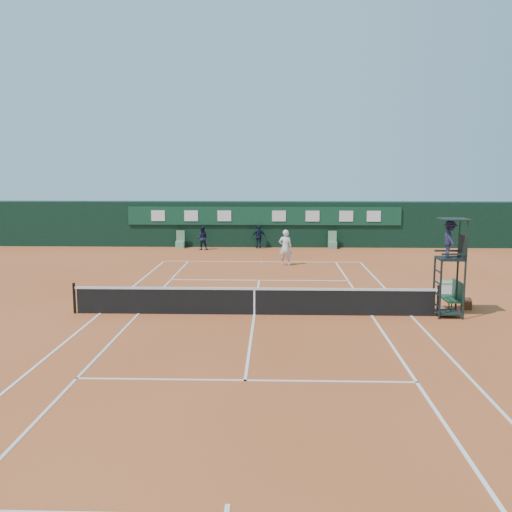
{
  "coord_description": "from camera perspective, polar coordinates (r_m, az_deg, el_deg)",
  "views": [
    {
      "loc": [
        0.68,
        -19.55,
        5.01
      ],
      "look_at": [
        -0.13,
        6.0,
        1.2
      ],
      "focal_mm": 40.0,
      "sensor_mm": 36.0,
      "label": 1
    }
  ],
  "objects": [
    {
      "name": "linesman_chair_left",
      "position": [
        37.84,
        -7.59,
        1.28
      ],
      "size": [
        0.55,
        0.5,
        1.15
      ],
      "color": "#64996B",
      "rests_on": "ground"
    },
    {
      "name": "tennis_net",
      "position": [
        20.08,
        -0.17,
        -4.48
      ],
      "size": [
        12.9,
        0.1,
        1.1
      ],
      "color": "black",
      "rests_on": "ground"
    },
    {
      "name": "player_bench",
      "position": [
        21.79,
        19.18,
        -3.68
      ],
      "size": [
        0.56,
        1.2,
        1.1
      ],
      "color": "#173A21",
      "rests_on": "ground"
    },
    {
      "name": "tennis_bag",
      "position": [
        22.58,
        20.28,
        -4.48
      ],
      "size": [
        0.55,
        0.87,
        0.3
      ],
      "primitive_type": "cube",
      "rotation": [
        0.0,
        0.0,
        -0.26
      ],
      "color": "black",
      "rests_on": "ground"
    },
    {
      "name": "tennis_ball",
      "position": [
        29.0,
        9.0,
        -1.51
      ],
      "size": [
        0.07,
        0.07,
        0.07
      ],
      "primitive_type": "sphere",
      "color": "#D5E836",
      "rests_on": "ground"
    },
    {
      "name": "back_wall",
      "position": [
        38.46,
        0.8,
        3.25
      ],
      "size": [
        40.0,
        1.65,
        3.0
      ],
      "color": "black",
      "rests_on": "ground"
    },
    {
      "name": "ball_kid_left",
      "position": [
        36.82,
        -5.4,
        1.8
      ],
      "size": [
        0.78,
        0.64,
        1.52
      ],
      "primitive_type": "imported",
      "rotation": [
        0.0,
        0.0,
        3.23
      ],
      "color": "black",
      "rests_on": "ground"
    },
    {
      "name": "player",
      "position": [
        30.56,
        2.96,
        0.85
      ],
      "size": [
        0.73,
        0.51,
        1.92
      ],
      "primitive_type": "imported",
      "rotation": [
        0.0,
        0.0,
        3.07
      ],
      "color": "silver",
      "rests_on": "ground"
    },
    {
      "name": "cooler",
      "position": [
        24.02,
        18.56,
        -3.22
      ],
      "size": [
        0.57,
        0.57,
        0.65
      ],
      "color": "silver",
      "rests_on": "ground"
    },
    {
      "name": "umpire_chair",
      "position": [
        20.6,
        18.88,
        0.91
      ],
      "size": [
        0.96,
        0.95,
        3.42
      ],
      "color": "black",
      "rests_on": "ground"
    },
    {
      "name": "ball_kid_right",
      "position": [
        37.32,
        0.29,
        1.94
      ],
      "size": [
        0.96,
        0.57,
        1.53
      ],
      "primitive_type": "imported",
      "rotation": [
        0.0,
        0.0,
        3.38
      ],
      "color": "black",
      "rests_on": "ground"
    },
    {
      "name": "ground",
      "position": [
        20.2,
        -0.17,
        -5.88
      ],
      "size": [
        90.0,
        90.0,
        0.0
      ],
      "primitive_type": "plane",
      "color": "#BA592C",
      "rests_on": "ground"
    },
    {
      "name": "court_lines",
      "position": [
        20.19,
        -0.17,
        -5.87
      ],
      "size": [
        11.05,
        23.85,
        0.01
      ],
      "color": "silver",
      "rests_on": "ground"
    },
    {
      "name": "linesman_chair_right",
      "position": [
        37.53,
        7.65,
        1.21
      ],
      "size": [
        0.55,
        0.5,
        1.15
      ],
      "color": "#5A8A63",
      "rests_on": "ground"
    }
  ]
}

